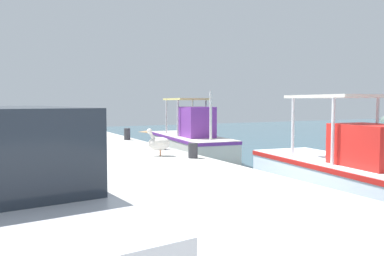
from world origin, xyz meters
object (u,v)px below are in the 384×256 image
Objects in this scene: fishing_boat_nearest at (191,141)px; mooring_bollard_second at (162,144)px; fishing_boat_second at (349,172)px; mooring_bollard_nearest at (127,134)px; mooring_bollard_third at (193,150)px; pelican at (159,143)px.

fishing_boat_nearest is 17.33× the size of mooring_bollard_second.
fishing_boat_nearest is 3.65m from mooring_bollard_second.
fishing_boat_second is 6.09m from mooring_bollard_second.
fishing_boat_nearest reaches higher than mooring_bollard_nearest.
fishing_boat_nearest reaches higher than mooring_bollard_third.
fishing_boat_nearest is 5.18m from pelican.
mooring_bollard_nearest is (-5.20, 0.70, -0.15)m from pelican.
fishing_boat_second is 14.09× the size of mooring_bollard_third.
fishing_boat_second is at bearing 40.31° from mooring_bollard_third.
mooring_bollard_nearest is at bearing -114.58° from fishing_boat_nearest.
mooring_bollard_nearest is at bearing -180.00° from mooring_bollard_third.
mooring_bollard_nearest is 6.07m from mooring_bollard_third.
mooring_bollard_nearest is 1.40× the size of mooring_bollard_second.
fishing_boat_second is 6.53× the size of pelican.
mooring_bollard_nearest is (-1.13, -2.47, 0.31)m from fishing_boat_nearest.
mooring_bollard_second is (-5.45, -2.71, 0.30)m from fishing_boat_second.
mooring_bollard_third is (0.87, 0.70, -0.18)m from pelican.
fishing_boat_nearest is at bearing -178.30° from fishing_boat_second.
mooring_bollard_nearest reaches higher than mooring_bollard_third.
mooring_bollard_second is at bearing -153.58° from fishing_boat_second.
fishing_boat_second is at bearing 16.30° from mooring_bollard_nearest.
fishing_boat_nearest is at bearing 153.46° from mooring_bollard_third.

